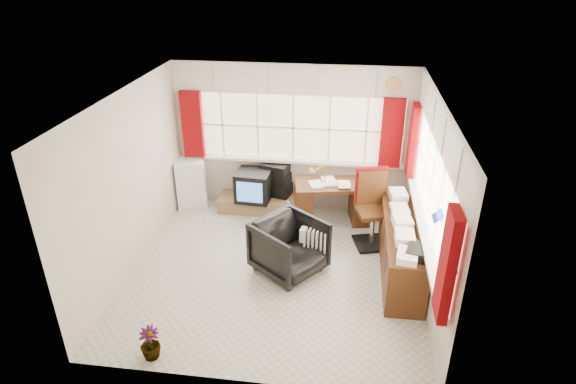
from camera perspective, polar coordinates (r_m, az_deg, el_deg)
name	(u,v)px	position (r m, az deg, el deg)	size (l,w,h in m)	color
ground	(276,270)	(6.95, -1.45, -9.24)	(4.00, 4.00, 0.00)	beige
room_walls	(275,175)	(6.19, -1.61, 2.08)	(4.00, 4.00, 4.00)	beige
window_back	(293,157)	(8.17, 0.58, 4.18)	(3.70, 0.12, 3.60)	#FCEAC7
window_right	(424,222)	(6.45, 15.79, -3.43)	(0.12, 3.70, 3.60)	#FCEAC7
curtains	(348,154)	(6.98, 7.14, 4.45)	(3.83, 3.83, 1.15)	#9C080F
overhead_cabinets	(356,99)	(6.78, 8.00, 10.82)	(3.98, 3.98, 0.48)	silver
desk	(332,200)	(7.97, 5.22, -0.99)	(1.29, 0.80, 0.73)	#4B2B11
desk_lamp	(325,170)	(7.67, 4.42, 2.63)	(0.13, 0.11, 0.38)	yellow
task_chair	(372,204)	(7.40, 9.90, -1.45)	(0.62, 0.64, 1.20)	black
office_chair	(289,247)	(6.71, 0.17, -6.56)	(0.84, 0.87, 0.79)	black
radiator	(317,252)	(6.89, 3.49, -7.17)	(0.42, 0.24, 0.60)	white
credenza	(401,248)	(6.88, 13.25, -6.47)	(0.50, 2.00, 0.85)	#4B2B11
file_tray	(419,251)	(6.09, 15.27, -6.80)	(0.27, 0.35, 0.12)	black
tv_bench	(260,204)	(8.40, -3.35, -1.39)	(1.40, 0.50, 0.25)	olive
crt_tv	(254,186)	(8.18, -4.09, 0.76)	(0.60, 0.57, 0.52)	black
hifi_stack	(275,180)	(8.34, -1.53, 1.45)	(0.61, 0.46, 0.57)	black
mini_fridge	(191,182)	(8.64, -11.48, 1.18)	(0.65, 0.65, 0.86)	white
spray_bottle_a	(288,210)	(8.10, -0.02, -2.15)	(0.13, 0.13, 0.33)	silver
spray_bottle_b	(266,223)	(7.89, -2.61, -3.70)	(0.08, 0.08, 0.18)	#8CD1C9
flower_vase	(150,343)	(5.77, -16.05, -16.86)	(0.22, 0.22, 0.40)	black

